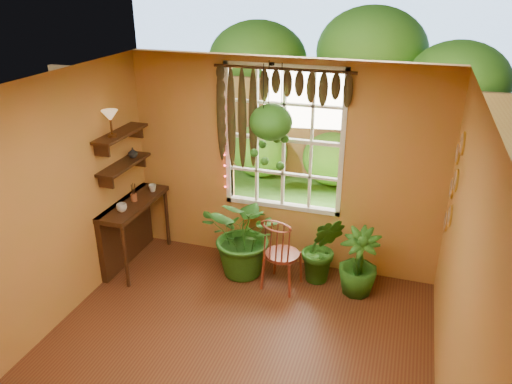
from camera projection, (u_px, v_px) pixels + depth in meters
floor at (220, 374)px, 4.87m from camera, size 4.50×4.50×0.00m
ceiling at (209, 102)px, 3.78m from camera, size 4.50×4.50×0.00m
wall_back at (283, 167)px, 6.28m from camera, size 4.00×0.00×4.00m
wall_left at (26, 223)px, 4.89m from camera, size 0.00×4.50×4.50m
wall_right at (461, 297)px, 3.76m from camera, size 0.00×4.50×4.50m
window at (284, 140)px, 6.17m from camera, size 1.52×0.10×1.86m
valance_vine at (275, 95)px, 5.85m from camera, size 1.70×0.12×1.10m
string_lights at (224, 132)px, 6.28m from camera, size 0.03×0.03×1.54m
wall_plates at (453, 185)px, 5.25m from camera, size 0.04×0.32×1.10m
counter_ledge at (129, 224)px, 6.58m from camera, size 0.40×1.20×0.90m
shelf_lower at (124, 164)px, 6.22m from camera, size 0.25×0.90×0.04m
shelf_upper at (121, 134)px, 6.06m from camera, size 0.25×0.90×0.04m
backyard at (352, 95)px, 10.27m from camera, size 14.00×10.00×12.00m
windsor_chair at (281, 264)px, 6.10m from camera, size 0.49×0.51×1.13m
potted_plant_left at (246, 235)px, 6.28m from camera, size 1.15×1.04×1.13m
potted_plant_mid at (322, 249)px, 6.17m from camera, size 0.55×0.46×0.92m
potted_plant_right at (358, 262)px, 5.95m from camera, size 0.55×0.55×0.85m
hanging_basket at (271, 126)px, 5.73m from camera, size 0.49×0.49×1.23m
cup_a at (122, 208)px, 6.12m from camera, size 0.15×0.15×0.10m
cup_b at (152, 188)px, 6.68m from camera, size 0.13×0.13×0.10m
brush_jar at (133, 193)px, 6.38m from camera, size 0.08×0.08×0.30m
shelf_vase at (133, 153)px, 6.38m from camera, size 0.14×0.14×0.13m
tiffany_lamp at (110, 117)px, 5.78m from camera, size 0.19×0.19×0.32m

